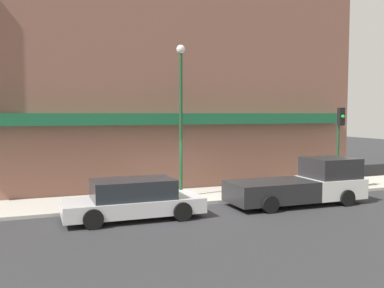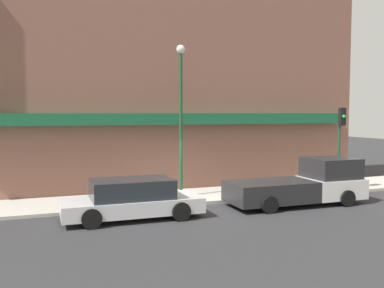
{
  "view_description": "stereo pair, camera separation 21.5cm",
  "coord_description": "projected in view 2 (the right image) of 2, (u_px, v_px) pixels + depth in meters",
  "views": [
    {
      "loc": [
        -5.88,
        -15.4,
        3.6
      ],
      "look_at": [
        0.36,
        1.23,
        2.32
      ],
      "focal_mm": 40.0,
      "sensor_mm": 36.0,
      "label": 1
    },
    {
      "loc": [
        -5.68,
        -15.48,
        3.6
      ],
      "look_at": [
        0.36,
        1.23,
        2.32
      ],
      "focal_mm": 40.0,
      "sensor_mm": 36.0,
      "label": 2
    }
  ],
  "objects": [
    {
      "name": "ground_plane",
      "position": [
        194.0,
        206.0,
        16.7
      ],
      "size": [
        80.0,
        80.0,
        0.0
      ],
      "primitive_type": "plane",
      "color": "#2D2D30"
    },
    {
      "name": "sidewalk",
      "position": [
        182.0,
        197.0,
        18.14
      ],
      "size": [
        36.0,
        3.06,
        0.12
      ],
      "color": "#B7B2A8",
      "rests_on": "ground"
    },
    {
      "name": "building",
      "position": [
        161.0,
        77.0,
        20.58
      ],
      "size": [
        19.8,
        3.8,
        11.09
      ],
      "color": "brown",
      "rests_on": "ground"
    },
    {
      "name": "pickup_truck",
      "position": [
        304.0,
        185.0,
        16.95
      ],
      "size": [
        5.52,
        2.14,
        1.8
      ],
      "rotation": [
        0.0,
        0.0,
        -0.02
      ],
      "color": "white",
      "rests_on": "ground"
    },
    {
      "name": "parked_car",
      "position": [
        132.0,
        199.0,
        14.61
      ],
      "size": [
        4.74,
        2.02,
        1.36
      ],
      "rotation": [
        0.0,
        0.0,
        0.02
      ],
      "color": "silver",
      "rests_on": "ground"
    },
    {
      "name": "fire_hydrant",
      "position": [
        114.0,
        195.0,
        16.29
      ],
      "size": [
        0.2,
        0.2,
        0.72
      ],
      "color": "red",
      "rests_on": "sidewalk"
    },
    {
      "name": "street_lamp",
      "position": [
        181.0,
        104.0,
        17.61
      ],
      "size": [
        0.36,
        0.36,
        6.27
      ],
      "color": "#1E4728",
      "rests_on": "sidewalk"
    },
    {
      "name": "traffic_light",
      "position": [
        340.0,
        134.0,
        19.2
      ],
      "size": [
        0.28,
        0.42,
        3.73
      ],
      "color": "#1E4728",
      "rests_on": "sidewalk"
    }
  ]
}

